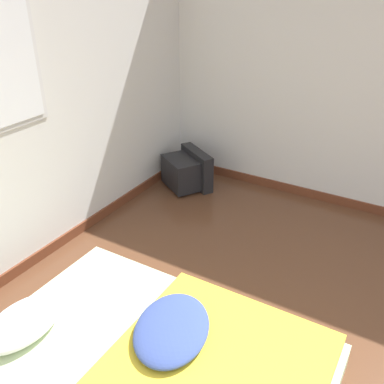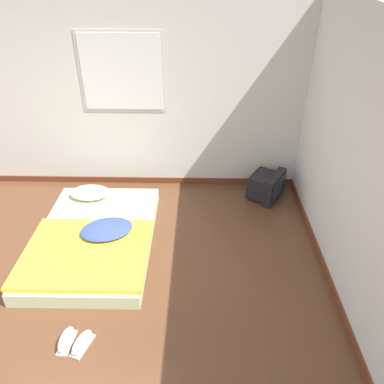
% 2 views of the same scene
% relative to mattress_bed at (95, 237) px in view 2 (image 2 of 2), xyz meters
% --- Properties ---
extents(ground_plane, '(20.00, 20.00, 0.00)m').
position_rel_mattress_bed_xyz_m(ground_plane, '(-0.26, -1.35, -0.11)').
color(ground_plane, brown).
extents(wall_back, '(8.12, 0.08, 2.60)m').
position_rel_mattress_bed_xyz_m(wall_back, '(-0.26, 1.46, 1.18)').
color(wall_back, silver).
rests_on(wall_back, ground_plane).
extents(mattress_bed, '(1.35, 1.96, 0.30)m').
position_rel_mattress_bed_xyz_m(mattress_bed, '(0.00, 0.00, 0.00)').
color(mattress_bed, beige).
rests_on(mattress_bed, ground_plane).
extents(crt_tv, '(0.57, 0.60, 0.39)m').
position_rel_mattress_bed_xyz_m(crt_tv, '(2.16, 1.08, 0.08)').
color(crt_tv, black).
rests_on(crt_tv, ground_plane).
extents(sneaker_pair, '(0.30, 0.30, 0.10)m').
position_rel_mattress_bed_xyz_m(sneaker_pair, '(0.14, -1.35, -0.06)').
color(sneaker_pair, silver).
rests_on(sneaker_pair, ground_plane).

